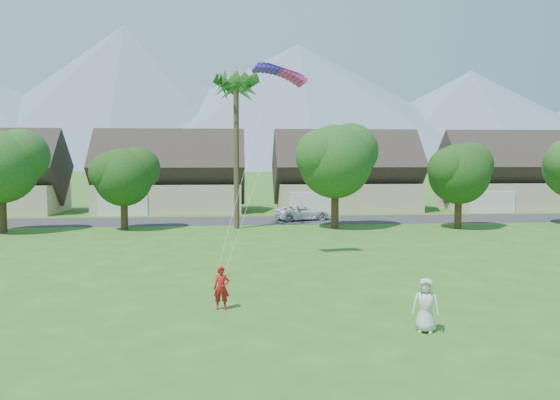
{
  "coord_description": "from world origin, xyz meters",
  "views": [
    {
      "loc": [
        -2.15,
        -15.87,
        5.87
      ],
      "look_at": [
        0.0,
        10.0,
        3.8
      ],
      "focal_mm": 35.0,
      "sensor_mm": 36.0,
      "label": 1
    }
  ],
  "objects": [
    {
      "name": "kite_flyer",
      "position": [
        -2.69,
        4.83,
        0.84
      ],
      "size": [
        0.62,
        0.41,
        1.67
      ],
      "primitive_type": "imported",
      "rotation": [
        0.0,
        0.0,
        -0.02
      ],
      "color": "#A91613",
      "rests_on": "ground"
    },
    {
      "name": "parafoil_kite",
      "position": [
        0.39,
        14.34,
        10.55
      ],
      "size": [
        3.1,
        1.3,
        0.5
      ],
      "rotation": [
        0.0,
        0.0,
        0.23
      ],
      "color": "#471BD1",
      "rests_on": "ground"
    },
    {
      "name": "tree_row",
      "position": [
        -1.14,
        27.92,
        4.89
      ],
      "size": [
        62.27,
        6.67,
        8.45
      ],
      "color": "#47301C",
      "rests_on": "ground"
    },
    {
      "name": "houses_row",
      "position": [
        0.49,
        42.99,
        3.44
      ],
      "size": [
        72.75,
        8.19,
        8.86
      ],
      "color": "beige",
      "rests_on": "ground"
    },
    {
      "name": "watcher",
      "position": [
        4.19,
        1.54,
        0.92
      ],
      "size": [
        1.05,
        0.89,
        1.83
      ],
      "primitive_type": "imported",
      "rotation": [
        0.0,
        0.0,
        -0.4
      ],
      "color": "silver",
      "rests_on": "ground"
    },
    {
      "name": "street",
      "position": [
        0.0,
        34.0,
        0.01
      ],
      "size": [
        90.0,
        7.0,
        0.01
      ],
      "primitive_type": "cube",
      "color": "#2D2D30",
      "rests_on": "ground"
    },
    {
      "name": "ground",
      "position": [
        0.0,
        0.0,
        0.0
      ],
      "size": [
        500.0,
        500.0,
        0.0
      ],
      "primitive_type": "plane",
      "color": "#2D6019",
      "rests_on": "ground"
    },
    {
      "name": "mountain_ridge",
      "position": [
        10.4,
        260.0,
        29.07
      ],
      "size": [
        540.0,
        240.0,
        70.0
      ],
      "color": "slate",
      "rests_on": "ground"
    },
    {
      "name": "parked_car",
      "position": [
        4.08,
        34.0,
        0.71
      ],
      "size": [
        5.53,
        3.68,
        1.41
      ],
      "primitive_type": "imported",
      "rotation": [
        0.0,
        0.0,
        1.86
      ],
      "color": "white",
      "rests_on": "ground"
    },
    {
      "name": "fan_palm",
      "position": [
        -2.0,
        28.5,
        11.8
      ],
      "size": [
        3.0,
        3.0,
        13.8
      ],
      "color": "#4C3D26",
      "rests_on": "ground"
    }
  ]
}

